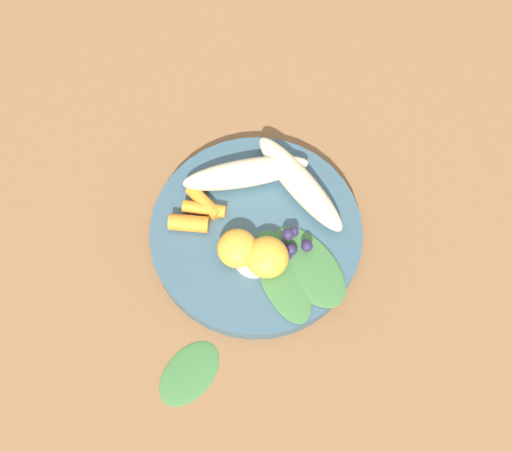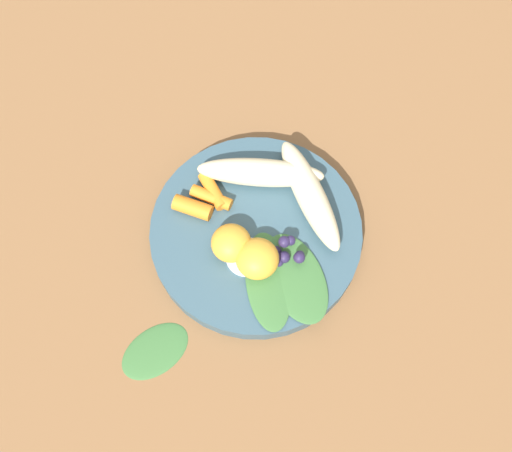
# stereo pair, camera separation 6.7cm
# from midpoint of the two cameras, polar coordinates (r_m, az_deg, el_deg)

# --- Properties ---
(ground_plane) EXTENTS (2.40, 2.40, 0.00)m
(ground_plane) POSITION_cam_midpoint_polar(r_m,az_deg,el_deg) (0.71, -2.71, -1.39)
(ground_plane) COLOR brown
(bowl) EXTENTS (0.25, 0.25, 0.02)m
(bowl) POSITION_cam_midpoint_polar(r_m,az_deg,el_deg) (0.69, -2.76, -1.03)
(bowl) COLOR #385666
(bowl) RESTS_ON ground_plane
(banana_peeled_left) EXTENTS (0.07, 0.15, 0.03)m
(banana_peeled_left) POSITION_cam_midpoint_polar(r_m,az_deg,el_deg) (0.70, -3.73, 4.76)
(banana_peeled_left) COLOR beige
(banana_peeled_left) RESTS_ON bowl
(banana_peeled_right) EXTENTS (0.14, 0.12, 0.03)m
(banana_peeled_right) POSITION_cam_midpoint_polar(r_m,az_deg,el_deg) (0.69, 1.43, 3.82)
(banana_peeled_right) COLOR beige
(banana_peeled_right) RESTS_ON bowl
(orange_segment_near) EXTENTS (0.05, 0.05, 0.04)m
(orange_segment_near) POSITION_cam_midpoint_polar(r_m,az_deg,el_deg) (0.65, -1.86, -3.36)
(orange_segment_near) COLOR #F4A833
(orange_segment_near) RESTS_ON bowl
(orange_segment_far) EXTENTS (0.05, 0.05, 0.03)m
(orange_segment_far) POSITION_cam_midpoint_polar(r_m,az_deg,el_deg) (0.66, -4.72, -2.51)
(orange_segment_far) COLOR #F4A833
(orange_segment_far) RESTS_ON bowl
(carrot_front) EXTENTS (0.04, 0.05, 0.02)m
(carrot_front) POSITION_cam_midpoint_polar(r_m,az_deg,el_deg) (0.69, -7.80, 1.98)
(carrot_front) COLOR orange
(carrot_front) RESTS_ON bowl
(carrot_mid_left) EXTENTS (0.02, 0.05, 0.01)m
(carrot_mid_left) POSITION_cam_midpoint_polar(r_m,az_deg,el_deg) (0.69, -7.76, 1.30)
(carrot_mid_left) COLOR orange
(carrot_mid_left) RESTS_ON bowl
(carrot_mid_right) EXTENTS (0.02, 0.05, 0.02)m
(carrot_mid_right) POSITION_cam_midpoint_polar(r_m,az_deg,el_deg) (0.69, -9.23, 0.28)
(carrot_mid_right) COLOR orange
(carrot_mid_right) RESTS_ON bowl
(blueberry_pile) EXTENTS (0.04, 0.06, 0.02)m
(blueberry_pile) POSITION_cam_midpoint_polar(r_m,az_deg,el_deg) (0.66, -0.02, -2.32)
(blueberry_pile) COLOR #2D234C
(blueberry_pile) RESTS_ON bowl
(coconut_shred_patch) EXTENTS (0.05, 0.05, 0.00)m
(coconut_shred_patch) POSITION_cam_midpoint_polar(r_m,az_deg,el_deg) (0.67, -2.72, -3.47)
(coconut_shred_patch) COLOR white
(coconut_shred_patch) RESTS_ON bowl
(kale_leaf_left) EXTENTS (0.13, 0.09, 0.00)m
(kale_leaf_left) POSITION_cam_midpoint_polar(r_m,az_deg,el_deg) (0.66, -0.36, -5.17)
(kale_leaf_left) COLOR #3D7038
(kale_leaf_left) RESTS_ON bowl
(kale_leaf_right) EXTENTS (0.13, 0.12, 0.00)m
(kale_leaf_right) POSITION_cam_midpoint_polar(r_m,az_deg,el_deg) (0.66, 2.13, -4.26)
(kale_leaf_right) COLOR #3D7038
(kale_leaf_right) RESTS_ON bowl
(kale_leaf_stray) EXTENTS (0.10, 0.09, 0.01)m
(kale_leaf_stray) POSITION_cam_midpoint_polar(r_m,az_deg,el_deg) (0.67, -9.38, -14.11)
(kale_leaf_stray) COLOR #3D7038
(kale_leaf_stray) RESTS_ON ground_plane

